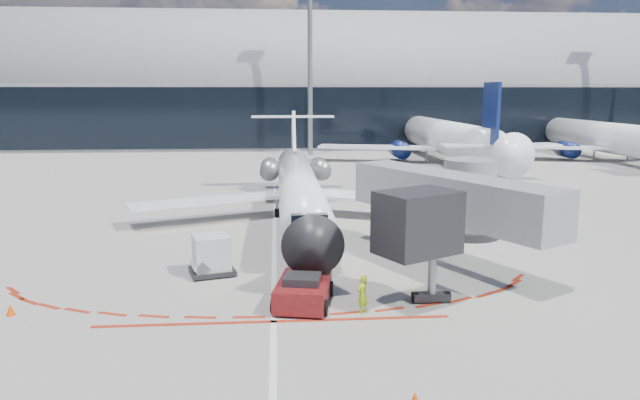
{
  "coord_description": "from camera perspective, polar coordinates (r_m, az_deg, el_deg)",
  "views": [
    {
      "loc": [
        0.21,
        -32.64,
        8.89
      ],
      "look_at": [
        2.74,
        0.4,
        2.56
      ],
      "focal_mm": 32.0,
      "sensor_mm": 36.0,
      "label": 1
    }
  ],
  "objects": [
    {
      "name": "regional_jet",
      "position": [
        39.3,
        -2.13,
        1.34
      ],
      "size": [
        23.51,
        28.99,
        7.26
      ],
      "color": "white",
      "rests_on": "ground"
    },
    {
      "name": "safety_cone_right",
      "position": [
        17.45,
        9.47,
        -19.06
      ],
      "size": [
        0.34,
        0.34,
        0.47
      ],
      "primitive_type": "cone",
      "color": "#EB4304",
      "rests_on": "ground"
    },
    {
      "name": "terminal_building",
      "position": [
        97.61,
        -4.58,
        10.56
      ],
      "size": [
        150.0,
        24.15,
        24.0
      ],
      "color": "gray",
      "rests_on": "ground"
    },
    {
      "name": "ground",
      "position": [
        33.83,
        -4.6,
        -4.46
      ],
      "size": [
        260.0,
        260.0,
        0.0
      ],
      "primitive_type": "plane",
      "color": "slate",
      "rests_on": "ground"
    },
    {
      "name": "light_mast_centre",
      "position": [
        80.86,
        -1.0,
        13.37
      ],
      "size": [
        0.7,
        0.7,
        25.0
      ],
      "primitive_type": "cylinder",
      "color": "gray",
      "rests_on": "ground"
    },
    {
      "name": "safety_cone_left",
      "position": [
        26.48,
        -28.56,
        -9.61
      ],
      "size": [
        0.35,
        0.35,
        0.48
      ],
      "primitive_type": "cone",
      "color": "#EB4304",
      "rests_on": "ground"
    },
    {
      "name": "bg_airliner_2",
      "position": [
        84.07,
        27.01,
        7.51
      ],
      "size": [
        35.5,
        37.59,
        11.49
      ],
      "primitive_type": null,
      "color": "white",
      "rests_on": "ground"
    },
    {
      "name": "ramp_worker",
      "position": [
        23.45,
        4.27,
        -9.37
      ],
      "size": [
        0.69,
        0.69,
        1.62
      ],
      "primitive_type": "imported",
      "rotation": [
        0.0,
        0.0,
        3.91
      ],
      "color": "#ADDC17",
      "rests_on": "ground"
    },
    {
      "name": "pushback_tug",
      "position": [
        24.37,
        -1.68,
        -9.05
      ],
      "size": [
        2.81,
        5.45,
        1.39
      ],
      "rotation": [
        0.0,
        0.0,
        -0.19
      ],
      "color": "#520B12",
      "rests_on": "ground"
    },
    {
      "name": "jet_bridge",
      "position": [
        31.68,
        13.3,
        -0.17
      ],
      "size": [
        10.03,
        15.2,
        4.9
      ],
      "color": "gray",
      "rests_on": "ground"
    },
    {
      "name": "bg_airliner_1",
      "position": [
        75.59,
        12.31,
        8.47
      ],
      "size": [
        37.85,
        40.08,
        12.25
      ],
      "primitive_type": null,
      "color": "white",
      "rests_on": "ground"
    },
    {
      "name": "uld_container",
      "position": [
        28.56,
        -10.79,
        -5.47
      ],
      "size": [
        2.51,
        2.29,
        1.97
      ],
      "rotation": [
        0.0,
        0.0,
        0.28
      ],
      "color": "black",
      "rests_on": "ground"
    },
    {
      "name": "apron_centerline",
      "position": [
        35.76,
        -4.59,
        -3.6
      ],
      "size": [
        0.25,
        40.0,
        0.01
      ],
      "primitive_type": "cube",
      "color": "silver",
      "rests_on": "ground"
    },
    {
      "name": "apron_stop_bar",
      "position": [
        22.93,
        -4.67,
        -12.02
      ],
      "size": [
        14.0,
        0.25,
        0.01
      ],
      "primitive_type": "cube",
      "color": "maroon",
      "rests_on": "ground"
    }
  ]
}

